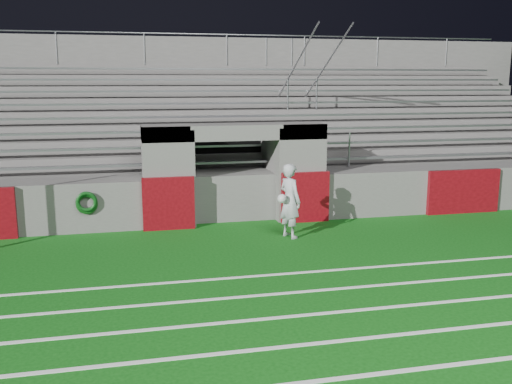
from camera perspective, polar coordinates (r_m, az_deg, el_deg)
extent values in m
plane|color=#0D4F0F|center=(12.14, 0.97, -6.74)|extent=(90.00, 90.00, 0.00)
cube|color=white|center=(7.75, 10.27, -17.67)|extent=(28.00, 0.09, 0.01)
cube|color=white|center=(8.57, 7.58, -14.63)|extent=(28.00, 0.09, 0.01)
cube|color=white|center=(9.43, 5.42, -12.11)|extent=(28.00, 0.09, 0.01)
cube|color=white|center=(10.31, 3.67, -10.00)|extent=(28.00, 0.09, 0.01)
cube|color=white|center=(11.22, 2.21, -8.23)|extent=(28.00, 0.09, 0.01)
cube|color=#585654|center=(18.06, 22.83, 0.35)|extent=(10.60, 0.35, 1.25)
cube|color=#585654|center=(14.95, -8.96, 1.64)|extent=(1.20, 1.00, 2.60)
cube|color=#585654|center=(15.60, 4.35, 2.14)|extent=(1.20, 1.00, 2.60)
cube|color=black|center=(16.83, -3.24, 2.63)|extent=(2.60, 0.20, 2.50)
cube|color=#585654|center=(15.60, -6.73, 1.91)|extent=(0.10, 2.20, 2.50)
cube|color=#585654|center=(16.00, 1.49, 2.21)|extent=(0.10, 2.20, 2.50)
cube|color=#585654|center=(15.03, -2.20, 6.05)|extent=(4.80, 1.00, 0.40)
cube|color=#585654|center=(18.95, -4.33, 3.26)|extent=(26.00, 8.00, 0.20)
cube|color=#585654|center=(19.04, -4.30, 1.39)|extent=(26.00, 8.00, 1.05)
cube|color=#52070D|center=(14.52, -8.74, -1.14)|extent=(1.30, 0.15, 1.35)
cube|color=#52070D|center=(15.19, 4.93, -0.51)|extent=(1.30, 0.15, 1.35)
cube|color=#52070D|center=(17.21, 20.01, 0.05)|extent=(2.20, 0.15, 1.25)
cube|color=gray|center=(16.04, -2.78, 3.02)|extent=(23.00, 0.28, 0.06)
cube|color=#585654|center=(16.88, -3.29, 3.31)|extent=(24.00, 0.75, 0.38)
cube|color=gray|center=(16.73, -3.25, 4.65)|extent=(23.00, 0.28, 0.06)
cube|color=#585654|center=(17.59, -3.71, 4.24)|extent=(24.00, 0.75, 0.76)
cube|color=gray|center=(17.43, -3.68, 6.16)|extent=(23.00, 0.28, 0.06)
cube|color=#585654|center=(18.30, -4.09, 5.10)|extent=(24.00, 0.75, 1.14)
cube|color=gray|center=(18.14, -4.08, 7.55)|extent=(23.00, 0.28, 0.06)
cube|color=#585654|center=(19.02, -4.45, 5.89)|extent=(24.00, 0.75, 1.52)
cube|color=gray|center=(18.86, -4.45, 8.83)|extent=(23.00, 0.28, 0.06)
cube|color=#585654|center=(19.75, -4.78, 6.63)|extent=(24.00, 0.75, 1.90)
cube|color=gray|center=(19.59, -4.79, 10.02)|extent=(23.00, 0.28, 0.06)
cube|color=#585654|center=(20.48, -5.09, 7.31)|extent=(24.00, 0.75, 2.28)
cube|color=gray|center=(20.33, -5.11, 11.12)|extent=(23.00, 0.28, 0.06)
cube|color=#585654|center=(21.21, -5.37, 7.95)|extent=(24.00, 0.75, 2.66)
cube|color=gray|center=(21.08, -5.41, 12.14)|extent=(23.00, 0.28, 0.06)
cube|color=#585654|center=(21.87, -5.61, 8.21)|extent=(26.00, 0.60, 5.29)
cylinder|color=#A5A8AD|center=(16.36, 6.05, 4.12)|extent=(0.05, 0.05, 1.00)
cylinder|color=#A5A8AD|center=(19.12, 3.21, 9.72)|extent=(0.05, 0.05, 1.00)
cylinder|color=#A5A8AD|center=(22.04, 1.04, 13.86)|extent=(0.05, 0.05, 1.00)
cylinder|color=#A5A8AD|center=(19.11, 3.22, 11.22)|extent=(0.05, 6.02, 3.08)
cylinder|color=#A5A8AD|center=(16.71, 9.31, 4.18)|extent=(0.05, 0.05, 1.00)
cylinder|color=#A5A8AD|center=(19.41, 6.09, 9.69)|extent=(0.05, 0.05, 1.00)
cylinder|color=#A5A8AD|center=(22.30, 3.61, 13.81)|extent=(0.05, 0.05, 1.00)
cylinder|color=#A5A8AD|center=(19.41, 6.12, 11.17)|extent=(0.05, 6.02, 3.08)
cylinder|color=#A5A8AD|center=(21.52, -19.33, 13.46)|extent=(0.05, 0.05, 1.10)
cylinder|color=#A5A8AD|center=(21.41, -11.09, 13.88)|extent=(0.05, 0.05, 1.10)
cylinder|color=#A5A8AD|center=(21.73, -2.92, 14.02)|extent=(0.05, 0.05, 1.10)
cylinder|color=#A5A8AD|center=(22.44, 4.87, 13.90)|extent=(0.05, 0.05, 1.10)
cylinder|color=#A5A8AD|center=(23.52, 12.05, 13.57)|extent=(0.05, 0.05, 1.10)
cylinder|color=#A5A8AD|center=(24.92, 18.50, 13.10)|extent=(0.05, 0.05, 1.10)
cylinder|color=#A5A8AD|center=(21.61, -5.65, 15.46)|extent=(24.00, 0.05, 0.05)
imported|color=#A7ABB0|center=(13.62, 3.42, -0.88)|extent=(0.66, 0.77, 1.79)
sphere|color=silver|center=(13.39, 2.61, -0.67)|extent=(0.22, 0.22, 0.22)
torus|color=#0D4311|center=(14.51, -16.56, -1.13)|extent=(0.53, 0.10, 0.53)
torus|color=#0C3D11|center=(14.45, -16.59, -0.94)|extent=(0.51, 0.10, 0.51)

